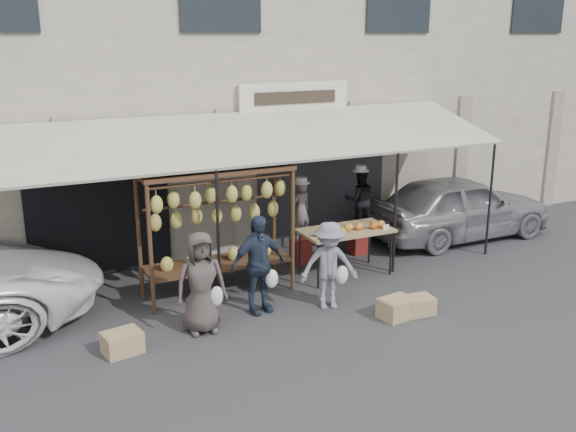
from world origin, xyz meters
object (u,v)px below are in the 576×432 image
object	(u,v)px
vendor_left	(301,210)
sedan	(459,207)
crate_near_a	(397,308)
vendor_right	(360,200)
customer_left	(201,283)
crate_near_b	(418,305)
customer_mid	(258,264)
customer_right	(329,265)
crate_far	(122,342)
produce_table	(347,231)
banana_rack	(217,207)

from	to	relation	value
vendor_left	sedan	xyz separation A→B (m)	(3.87, -0.07, -0.36)
crate_near_a	vendor_right	bearing A→B (deg)	69.30
vendor_left	customer_left	bearing A→B (deg)	22.55
crate_near_b	customer_mid	bearing A→B (deg)	152.37
customer_right	crate_far	size ratio (longest dim) A/B	2.80
customer_mid	crate_near_a	world-z (taller)	customer_mid
customer_left	sedan	world-z (taller)	customer_left
customer_left	crate_far	world-z (taller)	customer_left
vendor_left	customer_left	world-z (taller)	vendor_left
vendor_right	crate_near_b	distance (m)	3.24
produce_table	customer_right	xyz separation A→B (m)	(-1.00, -1.12, -0.14)
banana_rack	crate_far	size ratio (longest dim) A/B	4.95
customer_mid	sedan	distance (m)	5.81
customer_left	sedan	xyz separation A→B (m)	(6.60, 2.00, -0.07)
produce_table	crate_far	world-z (taller)	produce_table
crate_near_b	sedan	bearing A→B (deg)	41.94
banana_rack	produce_table	world-z (taller)	banana_rack
vendor_right	crate_near_a	distance (m)	3.32
customer_left	crate_near_a	bearing A→B (deg)	-13.22
sedan	crate_near_a	bearing A→B (deg)	128.46
customer_left	sedan	size ratio (longest dim) A/B	0.38
banana_rack	crate_far	world-z (taller)	banana_rack
vendor_left	vendor_right	xyz separation A→B (m)	(1.34, 0.01, 0.06)
customer_left	sedan	bearing A→B (deg)	20.43
vendor_right	customer_mid	distance (m)	3.52
produce_table	vendor_left	bearing A→B (deg)	113.52
produce_table	vendor_right	xyz separation A→B (m)	(0.90, 1.02, 0.26)
banana_rack	vendor_left	xyz separation A→B (m)	(2.00, 0.81, -0.49)
crate_far	vendor_right	bearing A→B (deg)	22.95
vendor_left	sedan	bearing A→B (deg)	164.26
crate_near_a	sedan	world-z (taller)	sedan
customer_right	crate_near_b	bearing A→B (deg)	-19.15
vendor_right	crate_near_b	size ratio (longest dim) A/B	2.67
customer_left	crate_far	distance (m)	1.41
banana_rack	customer_right	xyz separation A→B (m)	(1.44, -1.32, -0.83)
banana_rack	customer_right	distance (m)	2.12
crate_near_a	sedan	size ratio (longest dim) A/B	0.13
produce_table	crate_near_b	xyz separation A→B (m)	(0.19, -1.98, -0.73)
customer_right	sedan	size ratio (longest dim) A/B	0.35
produce_table	crate_far	xyz separation A→B (m)	(-4.42, -1.24, -0.72)
crate_far	vendor_left	bearing A→B (deg)	29.44
customer_mid	sedan	size ratio (longest dim) A/B	0.39
crate_near_a	banana_rack	bearing A→B (deg)	135.92
banana_rack	customer_mid	bearing A→B (deg)	-71.54
produce_table	vendor_right	bearing A→B (deg)	48.41
crate_near_b	crate_far	world-z (taller)	crate_far
vendor_left	crate_near_a	bearing A→B (deg)	79.55
vendor_left	customer_right	size ratio (longest dim) A/B	0.80
produce_table	customer_right	distance (m)	1.51
vendor_left	crate_near_b	size ratio (longest dim) A/B	2.45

